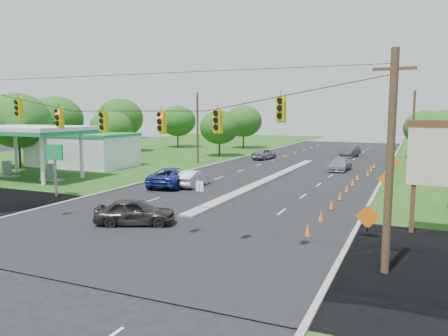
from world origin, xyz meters
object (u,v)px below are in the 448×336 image
at_px(black_sedan, 135,212).
at_px(blue_pickup, 172,177).
at_px(pylon_sign, 444,161).
at_px(gas_station, 75,146).
at_px(white_sedan, 193,178).

relative_size(black_sedan, blue_pickup, 0.76).
bearing_deg(pylon_sign, blue_pickup, 159.80).
height_order(gas_station, blue_pickup, gas_station).
distance_m(pylon_sign, black_sedan, 17.18).
bearing_deg(blue_pickup, gas_station, -29.83).
distance_m(gas_station, black_sedan, 28.88).
bearing_deg(black_sedan, gas_station, 25.63).
relative_size(gas_station, black_sedan, 4.26).
distance_m(gas_station, pylon_sign, 40.50).
bearing_deg(gas_station, blue_pickup, -20.45).
bearing_deg(blue_pickup, white_sedan, -170.02).
xyz_separation_m(gas_station, white_sedan, (18.59, -5.64, -1.85)).
bearing_deg(black_sedan, pylon_sign, -96.81).
bearing_deg(white_sedan, blue_pickup, 17.17).
distance_m(black_sedan, white_sedan, 13.62).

